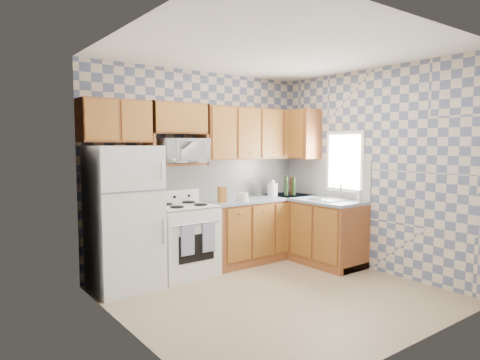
{
  "coord_description": "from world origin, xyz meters",
  "views": [
    {
      "loc": [
        -3.15,
        -3.52,
        1.7
      ],
      "look_at": [
        0.05,
        0.75,
        1.25
      ],
      "focal_mm": 32.0,
      "sensor_mm": 36.0,
      "label": 1
    }
  ],
  "objects_px": {
    "stove_body": "(184,241)",
    "electric_kettle": "(273,190)",
    "refrigerator": "(124,218)",
    "microwave": "(183,151)"
  },
  "relations": [
    {
      "from": "refrigerator",
      "to": "electric_kettle",
      "type": "distance_m",
      "value": 2.35
    },
    {
      "from": "refrigerator",
      "to": "stove_body",
      "type": "xyz_separation_m",
      "value": [
        0.8,
        0.03,
        -0.39
      ]
    },
    {
      "from": "stove_body",
      "to": "electric_kettle",
      "type": "height_order",
      "value": "electric_kettle"
    },
    {
      "from": "refrigerator",
      "to": "stove_body",
      "type": "height_order",
      "value": "refrigerator"
    },
    {
      "from": "refrigerator",
      "to": "stove_body",
      "type": "relative_size",
      "value": 1.87
    },
    {
      "from": "refrigerator",
      "to": "electric_kettle",
      "type": "xyz_separation_m",
      "value": [
        2.35,
        0.05,
        0.18
      ]
    },
    {
      "from": "stove_body",
      "to": "electric_kettle",
      "type": "relative_size",
      "value": 4.68
    },
    {
      "from": "electric_kettle",
      "to": "refrigerator",
      "type": "bearing_deg",
      "value": -178.87
    },
    {
      "from": "refrigerator",
      "to": "microwave",
      "type": "height_order",
      "value": "microwave"
    },
    {
      "from": "refrigerator",
      "to": "microwave",
      "type": "distance_m",
      "value": 1.18
    }
  ]
}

